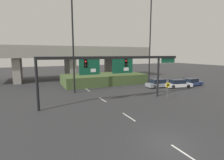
# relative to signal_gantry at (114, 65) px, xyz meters

# --- Properties ---
(ground_plane) EXTENTS (160.00, 160.00, 0.00)m
(ground_plane) POSITION_rel_signal_gantry_xyz_m (-0.99, -10.62, -4.58)
(ground_plane) COLOR #2D2D30
(lane_markings) EXTENTS (0.14, 36.38, 0.01)m
(lane_markings) POSITION_rel_signal_gantry_xyz_m (-0.99, 4.77, -4.58)
(lane_markings) COLOR silver
(lane_markings) RESTS_ON ground
(signal_gantry) EXTENTS (18.40, 0.44, 5.60)m
(signal_gantry) POSITION_rel_signal_gantry_xyz_m (0.00, 0.00, 0.00)
(signal_gantry) COLOR black
(signal_gantry) RESTS_ON ground
(speed_limit_sign) EXTENTS (0.60, 0.11, 2.23)m
(speed_limit_sign) POSITION_rel_signal_gantry_xyz_m (6.88, -1.75, -3.12)
(speed_limit_sign) COLOR #4C4C4C
(speed_limit_sign) RESTS_ON ground
(highway_light_pole_near) EXTENTS (0.70, 0.36, 14.13)m
(highway_light_pole_near) POSITION_rel_signal_gantry_xyz_m (-3.41, 6.88, 2.86)
(highway_light_pole_near) COLOR black
(highway_light_pole_near) RESTS_ON ground
(highway_light_pole_far) EXTENTS (0.70, 0.36, 17.32)m
(highway_light_pole_far) POSITION_rel_signal_gantry_xyz_m (11.99, 9.31, 4.46)
(highway_light_pole_far) COLOR black
(highway_light_pole_far) RESTS_ON ground
(overpass_bridge) EXTENTS (38.75, 9.45, 7.53)m
(overpass_bridge) POSITION_rel_signal_gantry_xyz_m (-0.99, 22.63, 0.58)
(overpass_bridge) COLOR gray
(overpass_bridge) RESTS_ON ground
(grass_embankment) EXTENTS (15.96, 7.52, 1.88)m
(grass_embankment) POSITION_rel_signal_gantry_xyz_m (3.78, 13.06, -3.64)
(grass_embankment) COLOR #42562D
(grass_embankment) RESTS_ON ground
(parked_sedan_near_right) EXTENTS (4.63, 2.17, 1.47)m
(parked_sedan_near_right) POSITION_rel_signal_gantry_xyz_m (11.19, 5.34, -3.90)
(parked_sedan_near_right) COLOR gray
(parked_sedan_near_right) RESTS_ON ground
(parked_sedan_mid_right) EXTENTS (4.95, 2.66, 1.43)m
(parked_sedan_mid_right) POSITION_rel_signal_gantry_xyz_m (14.17, 3.75, -3.92)
(parked_sedan_mid_right) COLOR silver
(parked_sedan_mid_right) RESTS_ON ground
(parked_sedan_far_right) EXTENTS (4.57, 2.17, 1.38)m
(parked_sedan_far_right) POSITION_rel_signal_gantry_xyz_m (17.72, 4.07, -3.94)
(parked_sedan_far_right) COLOR navy
(parked_sedan_far_right) RESTS_ON ground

